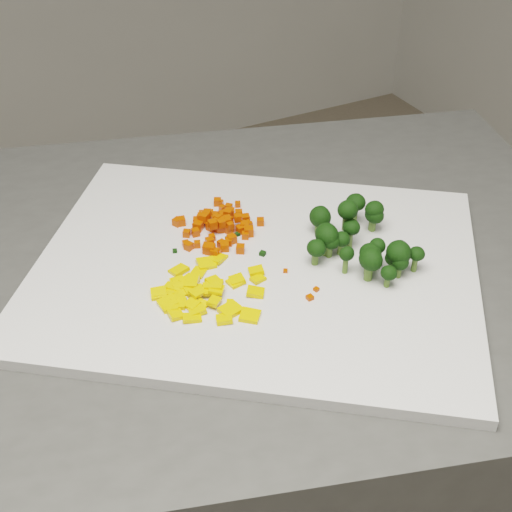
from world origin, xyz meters
name	(u,v)px	position (x,y,z in m)	size (l,w,h in m)	color
counter_block	(228,488)	(0.24, 0.07, 0.45)	(0.94, 0.66, 0.90)	#42423F
cutting_board	(256,268)	(0.26, 0.03, 0.91)	(0.50, 0.39, 0.01)	silver
carrot_pile	(219,218)	(0.26, 0.11, 0.93)	(0.11, 0.11, 0.03)	#C32F02
pepper_pile	(212,283)	(0.20, 0.00, 0.92)	(0.13, 0.13, 0.02)	yellow
broccoli_pile	(362,231)	(0.38, -0.01, 0.94)	(0.13, 0.13, 0.06)	black
carrot_cube_0	(247,225)	(0.29, 0.09, 0.92)	(0.01, 0.01, 0.01)	#C32F02
carrot_cube_1	(249,231)	(0.28, 0.08, 0.92)	(0.01, 0.01, 0.01)	#C32F02
carrot_cube_2	(212,248)	(0.23, 0.07, 0.92)	(0.01, 0.01, 0.01)	#C32F02
carrot_cube_3	(220,203)	(0.28, 0.16, 0.92)	(0.01, 0.01, 0.01)	#C32F02
carrot_cube_4	(189,246)	(0.21, 0.09, 0.92)	(0.01, 0.01, 0.01)	#C32F02
carrot_cube_5	(230,229)	(0.26, 0.09, 0.92)	(0.01, 0.01, 0.01)	#C32F02
carrot_cube_6	(228,213)	(0.27, 0.12, 0.93)	(0.01, 0.01, 0.01)	#C32F02
carrot_cube_7	(244,227)	(0.28, 0.09, 0.92)	(0.01, 0.01, 0.01)	#C32F02
carrot_cube_8	(239,214)	(0.29, 0.12, 0.92)	(0.01, 0.01, 0.01)	#C32F02
carrot_cube_9	(238,218)	(0.28, 0.10, 0.93)	(0.01, 0.01, 0.01)	#C32F02
carrot_cube_10	(213,224)	(0.24, 0.10, 0.93)	(0.01, 0.01, 0.01)	#C32F02
carrot_cube_11	(186,244)	(0.21, 0.09, 0.92)	(0.01, 0.01, 0.01)	#C32F02
carrot_cube_12	(218,252)	(0.23, 0.06, 0.92)	(0.01, 0.01, 0.01)	#C32F02
carrot_cube_13	(250,225)	(0.29, 0.09, 0.92)	(0.01, 0.01, 0.01)	#C32F02
carrot_cube_14	(217,202)	(0.28, 0.16, 0.92)	(0.01, 0.01, 0.01)	#C32F02
carrot_cube_15	(245,226)	(0.28, 0.09, 0.92)	(0.01, 0.01, 0.01)	#C32F02
carrot_cube_16	(202,213)	(0.25, 0.14, 0.92)	(0.01, 0.01, 0.01)	#C32F02
carrot_cube_17	(217,226)	(0.25, 0.11, 0.92)	(0.01, 0.01, 0.01)	#C32F02
carrot_cube_18	(212,237)	(0.24, 0.09, 0.92)	(0.01, 0.01, 0.01)	#C32F02
carrot_cube_19	(201,217)	(0.24, 0.13, 0.93)	(0.01, 0.01, 0.01)	#C32F02
carrot_cube_20	(230,226)	(0.26, 0.09, 0.93)	(0.01, 0.01, 0.01)	#C32F02
carrot_cube_21	(218,227)	(0.25, 0.11, 0.92)	(0.01, 0.01, 0.01)	#C32F02
carrot_cube_22	(177,222)	(0.21, 0.14, 0.92)	(0.01, 0.01, 0.01)	#C32F02
carrot_cube_23	(187,233)	(0.21, 0.11, 0.92)	(0.01, 0.01, 0.01)	#C32F02
carrot_cube_24	(215,219)	(0.26, 0.12, 0.92)	(0.01, 0.01, 0.01)	#C32F02
carrot_cube_25	(241,229)	(0.28, 0.09, 0.92)	(0.01, 0.01, 0.01)	#C32F02
carrot_cube_26	(221,223)	(0.26, 0.10, 0.93)	(0.01, 0.01, 0.01)	#C32F02
carrot_cube_27	(218,222)	(0.26, 0.12, 0.92)	(0.01, 0.01, 0.01)	#C32F02
carrot_cube_28	(222,244)	(0.24, 0.07, 0.92)	(0.01, 0.01, 0.01)	#C32F02
carrot_cube_29	(227,221)	(0.26, 0.10, 0.93)	(0.01, 0.01, 0.01)	#C32F02
carrot_cube_30	(224,218)	(0.27, 0.12, 0.92)	(0.01, 0.01, 0.01)	#C32F02
carrot_cube_31	(196,232)	(0.22, 0.11, 0.92)	(0.01, 0.01, 0.01)	#C32F02
carrot_cube_32	(232,239)	(0.26, 0.07, 0.92)	(0.01, 0.01, 0.01)	#C32F02
carrot_cube_33	(222,208)	(0.28, 0.14, 0.92)	(0.01, 0.01, 0.01)	#C32F02
carrot_cube_34	(224,215)	(0.27, 0.13, 0.92)	(0.01, 0.01, 0.01)	#C32F02
carrot_cube_35	(208,248)	(0.22, 0.07, 0.92)	(0.01, 0.01, 0.01)	#C32F02
carrot_cube_36	(204,218)	(0.24, 0.12, 0.93)	(0.01, 0.01, 0.01)	#C32F02
carrot_cube_37	(198,226)	(0.23, 0.12, 0.92)	(0.01, 0.01, 0.01)	#C32F02
carrot_cube_38	(206,215)	(0.25, 0.13, 0.93)	(0.01, 0.01, 0.01)	#C32F02
carrot_cube_39	(245,219)	(0.29, 0.11, 0.92)	(0.01, 0.01, 0.01)	#C32F02
carrot_cube_40	(229,224)	(0.27, 0.11, 0.92)	(0.01, 0.01, 0.01)	#C32F02
carrot_cube_41	(228,217)	(0.27, 0.12, 0.92)	(0.01, 0.01, 0.01)	#C32F02
carrot_cube_42	(218,218)	(0.26, 0.11, 0.93)	(0.01, 0.01, 0.01)	#C32F02
carrot_cube_43	(229,207)	(0.28, 0.14, 0.92)	(0.01, 0.01, 0.01)	#C32F02
carrot_cube_44	(210,242)	(0.23, 0.08, 0.92)	(0.01, 0.01, 0.01)	#C32F02
carrot_cube_45	(215,215)	(0.26, 0.13, 0.92)	(0.01, 0.01, 0.01)	#C32F02
carrot_cube_46	(197,244)	(0.22, 0.09, 0.92)	(0.01, 0.01, 0.01)	#C32F02
carrot_cube_47	(227,219)	(0.27, 0.11, 0.93)	(0.01, 0.01, 0.01)	#C32F02
carrot_cube_48	(181,221)	(0.22, 0.14, 0.92)	(0.01, 0.01, 0.01)	#C32F02
carrot_cube_49	(200,219)	(0.24, 0.13, 0.92)	(0.01, 0.01, 0.01)	#C32F02
carrot_cube_50	(225,247)	(0.24, 0.06, 0.92)	(0.01, 0.01, 0.01)	#C32F02
carrot_cube_51	(260,222)	(0.31, 0.09, 0.92)	(0.01, 0.01, 0.01)	#C32F02
carrot_cube_52	(245,235)	(0.28, 0.08, 0.92)	(0.01, 0.01, 0.01)	#C32F02
carrot_cube_53	(229,227)	(0.26, 0.10, 0.92)	(0.01, 0.01, 0.01)	#C32F02
carrot_cube_54	(215,252)	(0.23, 0.06, 0.92)	(0.01, 0.01, 0.01)	#C32F02
carrot_cube_55	(197,221)	(0.24, 0.13, 0.92)	(0.01, 0.01, 0.01)	#C32F02
carrot_cube_56	(229,242)	(0.25, 0.07, 0.92)	(0.01, 0.01, 0.01)	#C32F02
carrot_cube_57	(228,220)	(0.27, 0.11, 0.92)	(0.01, 0.01, 0.01)	#C32F02
carrot_cube_58	(210,213)	(0.26, 0.14, 0.92)	(0.01, 0.01, 0.01)	#C32F02
carrot_cube_59	(240,249)	(0.26, 0.05, 0.92)	(0.01, 0.01, 0.01)	#C32F02
carrot_cube_60	(212,226)	(0.25, 0.11, 0.92)	(0.01, 0.01, 0.01)	#C32F02
carrot_cube_61	(238,204)	(0.30, 0.14, 0.92)	(0.01, 0.01, 0.01)	#C32F02
carrot_cube_62	(249,231)	(0.28, 0.08, 0.92)	(0.01, 0.01, 0.01)	#C32F02
carrot_cube_63	(207,213)	(0.25, 0.13, 0.93)	(0.01, 0.01, 0.01)	#C32F02
carrot_cube_64	(210,249)	(0.23, 0.07, 0.92)	(0.01, 0.01, 0.01)	#C32F02
carrot_cube_65	(221,228)	(0.26, 0.10, 0.92)	(0.01, 0.01, 0.01)	#C32F02
carrot_cube_66	(218,221)	(0.25, 0.11, 0.93)	(0.01, 0.01, 0.01)	#C32F02
carrot_cube_67	(219,221)	(0.26, 0.11, 0.93)	(0.01, 0.01, 0.01)	#C32F02
carrot_cube_68	(230,213)	(0.28, 0.13, 0.92)	(0.01, 0.01, 0.01)	#C32F02
pepper_chunk_0	(256,271)	(0.26, 0.01, 0.92)	(0.01, 0.02, 0.01)	yellow
pepper_chunk_1	(176,296)	(0.16, 0.01, 0.92)	(0.02, 0.02, 0.00)	yellow
pepper_chunk_2	(189,281)	(0.18, 0.03, 0.92)	(0.02, 0.02, 0.00)	yellow
pepper_chunk_3	(175,313)	(0.15, -0.02, 0.92)	(0.02, 0.01, 0.00)	yellow
pepper_chunk_4	(168,303)	(0.15, 0.00, 0.92)	(0.02, 0.02, 0.01)	yellow
pepper_chunk_5	(206,264)	(0.21, 0.05, 0.92)	(0.02, 0.02, 0.01)	yellow
pepper_chunk_6	(224,319)	(0.19, -0.05, 0.92)	(0.02, 0.02, 0.00)	yellow
pepper_chunk_7	(236,282)	(0.23, 0.00, 0.92)	(0.02, 0.02, 0.00)	yellow
pepper_chunk_8	(258,279)	(0.25, 0.00, 0.92)	(0.02, 0.01, 0.00)	yellow
pepper_chunk_9	(198,292)	(0.18, 0.00, 0.92)	(0.02, 0.01, 0.00)	yellow
pepper_chunk_10	(237,280)	(0.23, 0.00, 0.92)	(0.02, 0.02, 0.01)	yellow
pepper_chunk_11	(231,310)	(0.20, -0.04, 0.92)	(0.02, 0.02, 0.01)	yellow
pepper_chunk_12	(170,307)	(0.15, 0.00, 0.92)	(0.02, 0.01, 0.00)	yellow
pepper_chunk_13	(212,289)	(0.20, 0.00, 0.92)	(0.02, 0.02, 0.00)	yellow
pepper_chunk_14	(214,301)	(0.19, -0.02, 0.92)	(0.02, 0.01, 0.00)	yellow
pepper_chunk_15	(192,305)	(0.17, -0.01, 0.92)	(0.01, 0.01, 0.01)	yellow
pepper_chunk_16	(183,290)	(0.17, 0.02, 0.92)	(0.02, 0.02, 0.00)	yellow
pepper_chunk_17	(178,304)	(0.16, 0.00, 0.92)	(0.02, 0.02, 0.00)	yellow
pepper_chunk_18	(195,290)	(0.18, 0.01, 0.92)	(0.02, 0.01, 0.00)	yellow
pepper_chunk_19	(192,281)	(0.18, 0.02, 0.92)	(0.02, 0.01, 0.00)	yellow
pepper_chunk_20	(183,285)	(0.17, 0.02, 0.92)	(0.02, 0.01, 0.00)	yellow
pepper_chunk_21	(179,270)	(0.18, 0.05, 0.92)	(0.02, 0.02, 0.00)	yellow
pepper_chunk_22	(159,294)	(0.14, 0.02, 0.92)	(0.02, 0.02, 0.01)	yellow
pepper_chunk_23	(174,305)	(0.15, 0.00, 0.92)	(0.02, 0.02, 0.00)	yellow
pepper_chunk_24	(255,292)	(0.24, -0.02, 0.92)	(0.02, 0.02, 0.00)	yellow
pepper_chunk_25	(198,273)	(0.20, 0.04, 0.92)	(0.02, 0.01, 0.00)	yellow
pepper_chunk_26	(197,311)	(0.17, -0.02, 0.92)	(0.01, 0.02, 0.01)	yellow
pepper_chunk_27	(177,281)	(0.17, 0.03, 0.92)	(0.02, 0.01, 0.00)	yellow
pepper_chunk_28	(219,259)	(0.23, 0.05, 0.92)	(0.02, 0.01, 0.00)	yellow
pepper_chunk_29	(250,316)	(0.22, -0.06, 0.92)	(0.02, 0.02, 0.00)	yellow
pepper_chunk_30	(173,288)	(0.16, 0.02, 0.92)	(0.02, 0.01, 0.01)	yellow
pepper_chunk_31	(216,289)	(0.20, -0.01, 0.92)	(0.02, 0.02, 0.00)	yellow
pepper_chunk_32	(192,318)	(0.16, -0.03, 0.92)	(0.02, 0.01, 0.00)	yellow
pepper_chunk_33	(164,292)	(0.15, 0.02, 0.92)	(0.02, 0.02, 0.00)	yellow
pepper_chunk_34	(180,282)	(0.17, 0.03, 0.92)	(0.02, 0.01, 0.00)	yellow
pepper_chunk_35	(214,281)	(0.20, 0.01, 0.92)	(0.02, 0.02, 0.00)	yellow
pepper_chunk_36	(201,306)	(0.18, -0.02, 0.92)	(0.02, 0.01, 0.00)	yellow
pepper_chunk_37	(214,285)	(0.20, 0.00, 0.92)	(0.02, 0.02, 0.01)	yellow
broccoli_floret_0	(392,261)	(0.39, -0.06, 0.93)	(0.03, 0.03, 0.03)	black
broccoli_floret_1	(319,221)	(0.36, 0.05, 0.93)	(0.04, 0.04, 0.03)	black
broccoli_floret_2	(369,259)	(0.37, -0.04, 0.93)	(0.03, 0.03, 0.03)	black
broccoli_floret_3	(388,277)	(0.37, -0.08, 0.93)	(0.02, 0.02, 0.03)	black
broccoli_floret_4	(341,244)	(0.36, 0.00, 0.93)	(0.03, 0.03, 0.03)	black
broccoli_floret_5	(326,241)	(0.34, 0.00, 0.93)	(0.04, 0.04, 0.04)	black
broccoli_floret_6	(369,260)	(0.37, -0.05, 0.93)	(0.03, 0.03, 0.04)	black
broccoli_floret_7	(373,220)	(0.42, 0.02, 0.93)	(0.03, 0.03, 0.03)	black
broccoli_floret_8	(415,260)	(0.42, -0.07, 0.93)	(0.02, 0.02, 0.03)	black
broccoli_floret_9	(399,267)	(0.39, -0.07, 0.93)	(0.03, 0.03, 0.03)	black
broccoli_floret_10	(315,253)	(0.32, -0.01, 0.93)	(0.03, 0.03, 0.03)	black
broccoli_floret_11	(397,258)	(0.40, -0.06, 0.93)	(0.04, 0.04, 0.04)	black
broccoli_floret_12	(354,209)	(0.41, 0.05, 0.93)	(0.03, 0.03, 0.04)	black
broccoli_floret_13	(373,216)	(0.42, 0.02, 0.93)	(0.03, 0.03, 0.04)	black
broccoli_floret_14	(347,216)	(0.38, 0.01, 0.95)	(0.03, 0.03, 0.04)	black
broccoli_floret_15	(346,261)	(0.35, -0.04, 0.93)	(0.02, 0.02, 0.03)	black
broccoli_floret_16	(329,246)	(0.35, 0.00, 0.93)	(0.03, 0.03, 0.03)	black
broccoli_floret_17	(376,253)	(0.38, -0.04, 0.93)	(0.02, 0.02, 0.03)	black
broccoli_floret_18	(369,266)	(0.36, -0.06, 0.93)	(0.04, 0.04, 0.04)	black
broccoli_floret_19	(350,234)	(0.38, 0.00, 0.93)	(0.03, 0.03, 0.04)	black
stray_bit_0	(341,248)	(0.37, 0.00, 0.92)	(0.01, 0.01, 0.00)	#C32F02
stray_bit_1	(325,230)	(0.37, 0.04, 0.92)	(0.01, 0.01, 0.00)	black
stray_bit_2	(237,234)	(0.27, 0.08, 0.92)	(0.01, 0.01, 0.00)	black
stray_bit_3	(285,271)	(0.29, 0.00, 0.92)	(0.00, 0.00, 0.00)	#C32F02
stray_bit_4	(335,238)	(0.37, 0.02, 0.92)	(0.01, 0.01, 0.01)	black
stray_bit_5	(316,289)	(0.30, -0.05, 0.92)	(0.01, 0.01, 0.00)	#C32F02
stray_bit_6	(263,253)	(0.28, 0.04, 0.92)	(0.01, 0.01, 0.00)	black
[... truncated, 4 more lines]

